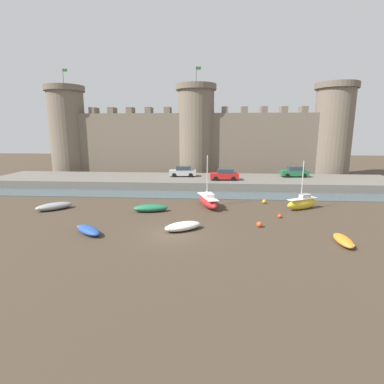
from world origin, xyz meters
name	(u,v)px	position (x,y,z in m)	size (l,w,h in m)	color
ground_plane	(172,234)	(0.00, 0.00, 0.00)	(160.00, 160.00, 0.00)	#423528
water_channel	(188,195)	(0.00, 14.82, 0.05)	(80.00, 4.50, 0.10)	#47565B
quay_road	(192,181)	(0.00, 22.07, 0.61)	(60.63, 10.00, 1.21)	#666059
castle	(196,136)	(0.00, 32.63, 7.18)	(55.88, 7.25, 19.28)	#706354
rowboat_foreground_centre	(183,226)	(0.82, 0.96, 0.38)	(3.50, 2.87, 0.73)	silver
rowboat_foreground_left	(150,208)	(-3.17, 6.61, 0.40)	(3.75, 1.95, 0.78)	#1E6B47
rowboat_near_channel_left	(88,230)	(-6.82, -0.50, 0.34)	(3.14, 2.93, 0.65)	#234793
sailboat_foreground_right	(302,203)	(12.91, 8.79, 0.69)	(3.98, 2.81, 5.23)	yellow
rowboat_midflat_left	(54,206)	(-13.60, 6.62, 0.39)	(3.68, 3.53, 0.76)	gray
rowboat_midflat_centre	(343,240)	(13.12, -1.26, 0.31)	(1.09, 2.90, 0.58)	orange
sailboat_near_channel_right	(208,201)	(2.75, 9.10, 0.68)	(2.88, 5.43, 5.70)	red
mooring_buoy_near_shore	(259,224)	(7.43, 2.30, 0.25)	(0.50, 0.50, 0.50)	#E04C1E
mooring_buoy_mid_mud	(280,216)	(9.81, 5.28, 0.19)	(0.38, 0.38, 0.38)	#E04C1E
mooring_buoy_off_centre	(264,202)	(9.26, 11.05, 0.23)	(0.46, 0.46, 0.46)	orange
car_quay_centre_west	(295,172)	(15.86, 23.84, 1.99)	(4.19, 2.07, 1.62)	#1E6638
car_quay_west	(183,171)	(-1.45, 22.97, 1.99)	(4.19, 2.07, 1.62)	#B2B5B7
car_quay_east	(224,175)	(4.92, 20.09, 1.99)	(4.19, 2.07, 1.62)	red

